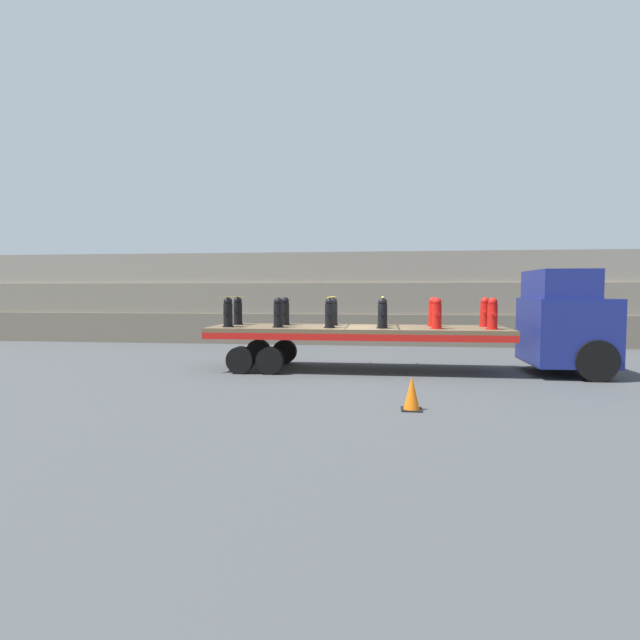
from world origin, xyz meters
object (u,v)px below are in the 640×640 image
(fire_hydrant_black_far_2, at_px, (333,312))
(fire_hydrant_red_far_5, at_px, (485,312))
(truck_cab, at_px, (568,322))
(fire_hydrant_black_near_2, at_px, (330,313))
(fire_hydrant_black_far_0, at_px, (238,311))
(fire_hydrant_red_far_4, at_px, (433,312))
(fire_hydrant_black_near_3, at_px, (382,313))
(traffic_cone, at_px, (412,393))
(fire_hydrant_black_near_0, at_px, (228,312))
(fire_hydrant_black_far_3, at_px, (382,312))
(flatbed_trailer, at_px, (337,335))
(fire_hydrant_red_near_4, at_px, (437,314))
(fire_hydrant_black_near_1, at_px, (278,313))
(fire_hydrant_black_far_1, at_px, (285,311))
(fire_hydrant_red_near_5, at_px, (492,314))

(fire_hydrant_black_far_2, bearing_deg, fire_hydrant_red_far_5, 0.00)
(truck_cab, relative_size, fire_hydrant_black_near_2, 3.35)
(fire_hydrant_black_far_0, distance_m, fire_hydrant_red_far_4, 6.37)
(fire_hydrant_black_near_3, bearing_deg, traffic_cone, -82.52)
(fire_hydrant_black_far_0, relative_size, fire_hydrant_red_far_5, 1.00)
(fire_hydrant_black_near_0, xyz_separation_m, fire_hydrant_black_far_3, (4.77, 1.08, 0.00))
(fire_hydrant_red_far_4, relative_size, traffic_cone, 1.29)
(flatbed_trailer, height_order, fire_hydrant_black_far_2, fire_hydrant_black_far_2)
(fire_hydrant_black_near_3, height_order, fire_hydrant_red_far_5, same)
(fire_hydrant_black_near_2, bearing_deg, fire_hydrant_red_near_4, 0.00)
(fire_hydrant_black_far_2, bearing_deg, fire_hydrant_red_near_4, -18.69)
(truck_cab, height_order, fire_hydrant_black_near_1, truck_cab)
(truck_cab, xyz_separation_m, fire_hydrant_black_near_1, (-8.65, -0.54, 0.25))
(truck_cab, distance_m, fire_hydrant_black_far_1, 8.67)
(fire_hydrant_black_far_1, xyz_separation_m, fire_hydrant_red_far_4, (4.77, 0.00, 0.00))
(fire_hydrant_red_near_5, height_order, fire_hydrant_red_far_5, same)
(flatbed_trailer, relative_size, fire_hydrant_black_near_1, 9.92)
(fire_hydrant_black_near_2, xyz_separation_m, fire_hydrant_red_near_4, (3.18, 0.00, 0.00))
(fire_hydrant_black_far_1, height_order, fire_hydrant_red_far_5, same)
(fire_hydrant_black_near_2, xyz_separation_m, fire_hydrant_red_far_5, (4.77, 1.08, 0.00))
(fire_hydrant_black_near_0, height_order, fire_hydrant_black_far_3, same)
(fire_hydrant_black_far_3, distance_m, traffic_cone, 5.90)
(fire_hydrant_black_near_2, distance_m, fire_hydrant_black_far_3, 1.92)
(fire_hydrant_black_far_0, relative_size, fire_hydrant_black_far_1, 1.00)
(truck_cab, distance_m, fire_hydrant_black_near_2, 7.09)
(fire_hydrant_black_far_0, xyz_separation_m, fire_hydrant_red_far_4, (6.37, 0.00, 0.00))
(fire_hydrant_black_far_2, xyz_separation_m, fire_hydrant_red_far_4, (3.18, 0.00, 0.00))
(fire_hydrant_black_near_0, relative_size, fire_hydrant_red_far_4, 1.00)
(fire_hydrant_black_near_0, bearing_deg, fire_hydrant_red_far_4, 9.60)
(flatbed_trailer, xyz_separation_m, fire_hydrant_black_far_3, (1.40, 0.54, 0.71))
(fire_hydrant_black_far_0, bearing_deg, fire_hydrant_black_near_2, -18.69)
(truck_cab, bearing_deg, fire_hydrant_red_near_4, -172.10)
(fire_hydrant_black_far_2, height_order, fire_hydrant_red_far_5, same)
(fire_hydrant_red_far_4, bearing_deg, fire_hydrant_black_near_3, -145.92)
(truck_cab, bearing_deg, fire_hydrant_black_near_3, -174.38)
(fire_hydrant_black_near_1, relative_size, traffic_cone, 1.29)
(fire_hydrant_red_near_5, bearing_deg, fire_hydrant_red_near_4, 180.00)
(flatbed_trailer, distance_m, fire_hydrant_black_near_1, 1.99)
(fire_hydrant_black_near_0, bearing_deg, fire_hydrant_black_far_2, 18.69)
(fire_hydrant_black_near_0, xyz_separation_m, fire_hydrant_black_far_2, (3.18, 1.08, 0.00))
(fire_hydrant_black_far_2, bearing_deg, fire_hydrant_black_far_3, 0.00)
(fire_hydrant_black_near_1, relative_size, fire_hydrant_black_far_3, 1.00)
(fire_hydrant_black_near_2, height_order, fire_hydrant_red_near_5, same)
(flatbed_trailer, bearing_deg, fire_hydrant_red_far_5, 6.69)
(fire_hydrant_red_far_4, xyz_separation_m, fire_hydrant_red_far_5, (1.59, 0.00, 0.00))
(fire_hydrant_black_near_0, height_order, traffic_cone, fire_hydrant_black_near_0)
(fire_hydrant_black_far_3, bearing_deg, fire_hydrant_red_far_5, 0.00)
(fire_hydrant_black_far_2, height_order, fire_hydrant_black_far_3, same)
(fire_hydrant_black_near_3, bearing_deg, fire_hydrant_black_far_2, 145.92)
(flatbed_trailer, bearing_deg, fire_hydrant_red_near_4, -10.19)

